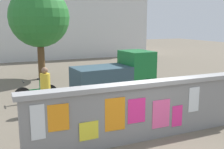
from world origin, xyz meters
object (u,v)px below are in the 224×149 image
motorcycle (66,116)px  bicycle_near (184,105)px  tree_roadside (39,17)px  auto_rickshaw_truck (118,73)px  bicycle_far (36,93)px  person_walking (45,85)px

motorcycle → bicycle_near: (4.04, -0.23, -0.10)m
motorcycle → tree_roadside: size_ratio=0.38×
auto_rickshaw_truck → motorcycle: 4.68m
bicycle_far → tree_roadside: tree_roadside is taller
bicycle_far → person_walking: bearing=-84.6°
person_walking → auto_rickshaw_truck: bearing=23.2°
person_walking → tree_roadside: size_ratio=0.32×
motorcycle → tree_roadside: tree_roadside is taller
auto_rickshaw_truck → motorcycle: (-3.20, -3.39, -0.44)m
auto_rickshaw_truck → person_walking: auto_rickshaw_truck is taller
bicycle_far → person_walking: size_ratio=1.06×
bicycle_near → tree_roadside: bearing=112.9°
auto_rickshaw_truck → bicycle_near: size_ratio=2.25×
bicycle_far → auto_rickshaw_truck: bearing=0.3°
motorcycle → auto_rickshaw_truck: bearing=46.6°
bicycle_far → person_walking: person_walking is taller
auto_rickshaw_truck → motorcycle: bearing=-133.4°
bicycle_far → tree_roadside: bearing=78.1°
bicycle_far → person_walking: 1.58m
bicycle_near → person_walking: (-4.26, 2.15, 0.62)m
auto_rickshaw_truck → tree_roadside: bearing=119.9°
motorcycle → tree_roadside: (0.60, 7.91, 2.92)m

